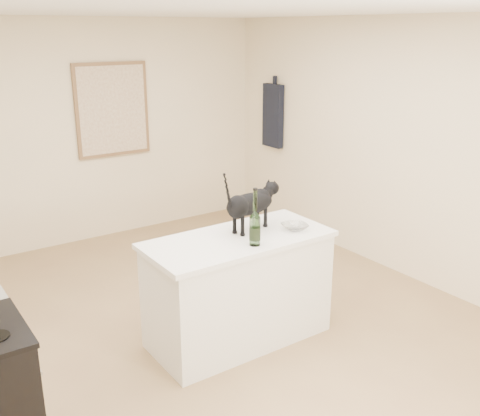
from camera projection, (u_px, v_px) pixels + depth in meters
The scene contains 12 objects.
floor at pixel (216, 331), 4.75m from camera, with size 5.50×5.50×0.00m, color #9E8054.
ceiling at pixel (211, 9), 3.94m from camera, with size 5.50×5.50×0.00m, color white.
wall_back at pixel (89, 133), 6.49m from camera, with size 4.50×4.50×0.00m, color beige.
wall_right at pixel (403, 150), 5.56m from camera, with size 5.50×5.50×0.00m, color beige.
island_base at pixel (238, 291), 4.51m from camera, with size 1.44×0.67×0.86m, color white.
island_top at pixel (238, 240), 4.37m from camera, with size 1.50×0.70×0.04m, color white.
artwork_frame at pixel (112, 110), 6.56m from camera, with size 0.90×0.03×1.10m, color brown.
artwork_canvas at pixel (113, 110), 6.54m from camera, with size 0.82×0.00×1.02m, color beige.
hanging_garment at pixel (273, 116), 7.10m from camera, with size 0.08×0.34×0.80m, color black.
black_cat at pixel (250, 207), 4.46m from camera, with size 0.57×0.17×0.40m, color black, non-canonical shape.
wine_bottle at pixel (255, 220), 4.15m from camera, with size 0.08×0.08×0.40m, color #2A5522.
glass_bowl at pixel (295, 227), 4.52m from camera, with size 0.21×0.21×0.05m, color silver.
Camera 1 is at (-2.22, -3.56, 2.47)m, focal length 41.49 mm.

